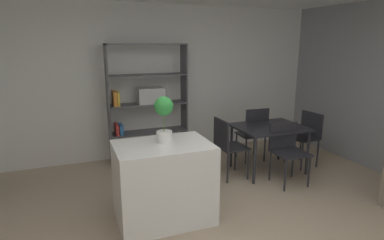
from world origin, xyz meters
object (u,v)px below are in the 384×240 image
Objects in this scene: dining_chair_far at (254,130)px; dining_chair_island_side at (227,143)px; dining_table at (269,131)px; dining_chair_window_side at (307,133)px; open_bookshelf at (146,102)px; dining_chair_near at (287,147)px; potted_plant_on_island at (164,115)px; kitchen_island at (164,182)px.

dining_chair_island_side is (-0.74, -0.44, -0.00)m from dining_chair_far.
dining_chair_window_side reaches higher than dining_table.
dining_chair_island_side is at bearing -51.25° from open_bookshelf.
dining_chair_window_side reaches higher than dining_chair_near.
dining_chair_island_side is (1.17, 0.73, -0.67)m from potted_plant_on_island.
dining_chair_near is at bearing 8.39° from potted_plant_on_island.
open_bookshelf is 2.18× the size of dining_chair_island_side.
open_bookshelf is at bearing 145.22° from dining_table.
open_bookshelf reaches higher than potted_plant_on_island.
potted_plant_on_island is at bearing -159.17° from dining_table.
dining_chair_window_side is at bearing 151.69° from dining_chair_far.
potted_plant_on_island is 0.59× the size of dining_chair_window_side.
dining_chair_window_side is (0.74, 0.01, -0.11)m from dining_table.
dining_chair_far reaches higher than dining_chair_island_side.
dining_table is 1.13× the size of dining_chair_far.
potted_plant_on_island is 0.57× the size of dining_chair_island_side.
dining_table is at bearing 22.18° from kitchen_island.
open_bookshelf reaches higher than dining_chair_far.
dining_chair_far is 1.06× the size of dining_chair_window_side.
dining_chair_window_side is at bearing -25.61° from open_bookshelf.
dining_chair_window_side is at bearing 0.62° from dining_table.
dining_chair_far is at bearing -125.43° from dining_chair_window_side.
potted_plant_on_island is 2.33m from dining_chair_far.
potted_plant_on_island is at bearing -169.42° from dining_chair_near.
kitchen_island is 0.53× the size of open_bookshelf.
dining_chair_near is 0.87m from dining_chair_island_side.
dining_chair_far is at bearing 92.62° from dining_chair_near.
potted_plant_on_island is 0.49× the size of dining_table.
kitchen_island is 1.99m from dining_chair_near.
dining_chair_near is at bearing 10.16° from kitchen_island.
dining_chair_near is (1.68, -1.61, -0.49)m from open_bookshelf.
dining_table is 1.16× the size of dining_chair_island_side.
open_bookshelf is at bearing 37.53° from dining_chair_island_side.
dining_chair_near is (1.91, 0.28, -0.69)m from potted_plant_on_island.
open_bookshelf reaches higher than kitchen_island.
dining_chair_window_side is (0.74, -0.43, -0.01)m from dining_chair_far.
potted_plant_on_island is 1.53m from dining_chair_island_side.
kitchen_island is 0.77m from potted_plant_on_island.
kitchen_island is 1.13× the size of dining_chair_far.
potted_plant_on_island reaches higher than dining_chair_near.
dining_table is at bearing -34.78° from open_bookshelf.
dining_chair_window_side is (2.65, 0.74, -0.68)m from potted_plant_on_island.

